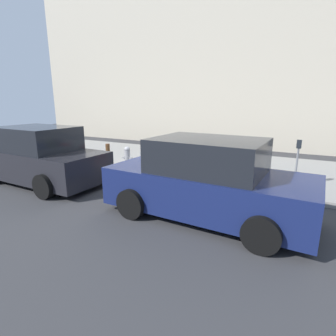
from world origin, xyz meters
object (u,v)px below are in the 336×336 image
object	(u,v)px
suitcase_navy_0	(243,172)
bollard_post	(108,155)
suitcase_silver_6	(147,161)
suitcase_black_2	(210,167)
parked_car_charcoal_1	(39,157)
suitcase_olive_1	(226,168)
parking_meter	(298,157)
fire_hydrant	(127,156)
suitcase_maroon_5	(163,163)
suitcase_red_3	(193,167)
parked_car_navy_0	(207,181)
suitcase_teal_4	(177,166)

from	to	relation	value
suitcase_navy_0	bollard_post	size ratio (longest dim) A/B	1.16
suitcase_silver_6	suitcase_black_2	bearing A→B (deg)	-178.81
parked_car_charcoal_1	suitcase_olive_1	bearing A→B (deg)	-154.50
suitcase_black_2	bollard_post	xyz separation A→B (m)	(3.81, 0.12, 0.04)
parking_meter	parked_car_charcoal_1	bearing A→B (deg)	21.35
suitcase_navy_0	fire_hydrant	distance (m)	4.04
bollard_post	parked_car_charcoal_1	bearing A→B (deg)	72.96
suitcase_navy_0	parking_meter	world-z (taller)	parking_meter
suitcase_maroon_5	suitcase_silver_6	size ratio (longest dim) A/B	1.31
suitcase_silver_6	parked_car_charcoal_1	world-z (taller)	parked_car_charcoal_1
suitcase_black_2	fire_hydrant	bearing A→B (deg)	-0.52
suitcase_red_3	parked_car_charcoal_1	xyz separation A→B (m)	(3.95, 2.39, 0.36)
suitcase_red_3	parking_meter	bearing A→B (deg)	-174.59
suitcase_silver_6	fire_hydrant	size ratio (longest dim) A/B	0.95
parked_car_charcoal_1	suitcase_red_3	bearing A→B (deg)	-148.82
suitcase_maroon_5	parked_car_navy_0	distance (m)	3.40
parking_meter	parked_car_navy_0	size ratio (longest dim) A/B	0.30
suitcase_silver_6	suitcase_maroon_5	bearing A→B (deg)	-172.63
suitcase_navy_0	suitcase_teal_4	bearing A→B (deg)	1.77
suitcase_navy_0	suitcase_silver_6	xyz separation A→B (m)	(3.16, 0.07, 0.03)
suitcase_black_2	parking_meter	world-z (taller)	parking_meter
bollard_post	suitcase_black_2	bearing A→B (deg)	-178.16
suitcase_olive_1	parked_car_navy_0	bearing A→B (deg)	95.96
suitcase_black_2	suitcase_maroon_5	xyz separation A→B (m)	(1.63, -0.03, -0.06)
suitcase_black_2	bollard_post	distance (m)	3.81
parked_car_navy_0	parked_car_charcoal_1	size ratio (longest dim) A/B	1.01
suitcase_maroon_5	parked_car_navy_0	size ratio (longest dim) A/B	0.21
suitcase_maroon_5	suitcase_black_2	bearing A→B (deg)	179.07
fire_hydrant	parked_car_charcoal_1	world-z (taller)	parked_car_charcoal_1
suitcase_red_3	suitcase_black_2	bearing A→B (deg)	179.23
parked_car_navy_0	parked_car_charcoal_1	bearing A→B (deg)	0.00
suitcase_navy_0	suitcase_silver_6	size ratio (longest dim) A/B	1.33
suitcase_navy_0	parking_meter	size ratio (longest dim) A/B	0.71
suitcase_red_3	parked_car_navy_0	xyz separation A→B (m)	(-1.29, 2.39, 0.35)
parking_meter	suitcase_teal_4	bearing A→B (deg)	5.29
suitcase_teal_4	parked_car_charcoal_1	xyz separation A→B (m)	(3.40, 2.34, 0.38)
suitcase_navy_0	suitcase_silver_6	world-z (taller)	suitcase_navy_0
suitcase_red_3	suitcase_olive_1	bearing A→B (deg)	179.58
suitcase_teal_4	parking_meter	xyz separation A→B (m)	(-3.40, -0.31, 0.57)
suitcase_black_2	suitcase_red_3	bearing A→B (deg)	-0.77
suitcase_teal_4	suitcase_red_3	bearing A→B (deg)	-175.36
suitcase_olive_1	suitcase_red_3	world-z (taller)	suitcase_red_3
fire_hydrant	parking_meter	bearing A→B (deg)	-177.33
suitcase_silver_6	suitcase_red_3	bearing A→B (deg)	-178.14
suitcase_red_3	parked_car_charcoal_1	size ratio (longest dim) A/B	0.19
suitcase_olive_1	fire_hydrant	distance (m)	3.56
suitcase_teal_4	parked_car_navy_0	world-z (taller)	parked_car_navy_0
fire_hydrant	bollard_post	xyz separation A→B (m)	(0.74, 0.15, 0.01)
suitcase_silver_6	bollard_post	world-z (taller)	bollard_post
suitcase_maroon_5	suitcase_silver_6	xyz separation A→B (m)	(0.56, 0.07, 0.02)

